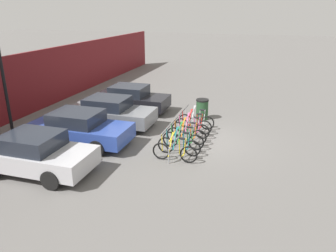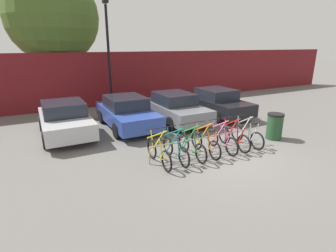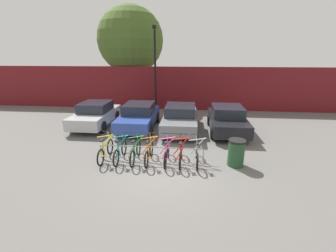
{
  "view_description": "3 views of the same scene",
  "coord_description": "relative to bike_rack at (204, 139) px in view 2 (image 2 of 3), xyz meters",
  "views": [
    {
      "loc": [
        -12.83,
        -2.45,
        5.33
      ],
      "look_at": [
        -1.49,
        1.04,
        1.03
      ],
      "focal_mm": 35.0,
      "sensor_mm": 36.0,
      "label": 1
    },
    {
      "loc": [
        -5.54,
        -6.23,
        3.6
      ],
      "look_at": [
        -1.14,
        2.18,
        0.64
      ],
      "focal_mm": 28.0,
      "sensor_mm": 36.0,
      "label": 2
    },
    {
      "loc": [
        0.98,
        -7.4,
        4.05
      ],
      "look_at": [
        -0.01,
        2.37,
        0.9
      ],
      "focal_mm": 24.0,
      "sensor_mm": 36.0,
      "label": 3
    }
  ],
  "objects": [
    {
      "name": "car_black",
      "position": [
        3.51,
        3.85,
        0.2
      ],
      "size": [
        1.91,
        4.01,
        1.4
      ],
      "color": "black",
      "rests_on": "ground"
    },
    {
      "name": "bicycle_green",
      "position": [
        -0.59,
        -0.15,
        -0.11
      ],
      "size": [
        0.68,
        1.71,
        1.05
      ],
      "rotation": [
        0.0,
        0.0,
        -0.06
      ],
      "color": "black",
      "rests_on": "ground"
    },
    {
      "name": "hoarding_wall",
      "position": [
        0.52,
        8.82,
        1.1
      ],
      "size": [
        36.0,
        0.16,
        3.18
      ],
      "primitive_type": "cube",
      "color": "maroon",
      "rests_on": "ground"
    },
    {
      "name": "bicycle_pink",
      "position": [
        0.64,
        -0.15,
        -0.11
      ],
      "size": [
        0.68,
        1.71,
        1.05
      ],
      "rotation": [
        0.0,
        0.0,
        0.02
      ],
      "color": "black",
      "rests_on": "ground"
    },
    {
      "name": "tree_behind_hoarding",
      "position": [
        -3.39,
        10.63,
        4.58
      ],
      "size": [
        5.22,
        5.22,
        7.72
      ],
      "color": "brown",
      "rests_on": "ground"
    },
    {
      "name": "trash_bin",
      "position": [
        3.27,
        -0.13,
        0.03
      ],
      "size": [
        0.63,
        0.63,
        1.03
      ],
      "color": "#234728",
      "rests_on": "ground"
    },
    {
      "name": "lamp_post",
      "position": [
        -1.0,
        7.83,
        2.79
      ],
      "size": [
        0.24,
        0.44,
        5.86
      ],
      "color": "black",
      "rests_on": "ground"
    },
    {
      "name": "car_grey",
      "position": [
        0.96,
        3.84,
        0.2
      ],
      "size": [
        1.91,
        4.16,
        1.4
      ],
      "color": "slate",
      "rests_on": "ground"
    },
    {
      "name": "bicycle_yellow",
      "position": [
        -1.81,
        -0.15,
        -0.11
      ],
      "size": [
        0.68,
        1.71,
        1.05
      ],
      "rotation": [
        0.0,
        0.0,
        -0.01
      ],
      "color": "black",
      "rests_on": "ground"
    },
    {
      "name": "bicycle_silver",
      "position": [
        1.81,
        -0.15,
        -0.11
      ],
      "size": [
        0.68,
        1.71,
        1.05
      ],
      "rotation": [
        0.0,
        0.0,
        -0.04
      ],
      "color": "black",
      "rests_on": "ground"
    },
    {
      "name": "bicycle_teal",
      "position": [
        -1.21,
        -0.15,
        -0.11
      ],
      "size": [
        0.68,
        1.71,
        1.05
      ],
      "rotation": [
        0.0,
        0.0,
        0.01
      ],
      "color": "black",
      "rests_on": "ground"
    },
    {
      "name": "bike_rack",
      "position": [
        0.0,
        0.0,
        0.0
      ],
      "size": [
        4.17,
        0.04,
        0.57
      ],
      "color": "gray",
      "rests_on": "ground"
    },
    {
      "name": "ground_plane",
      "position": [
        0.52,
        -0.68,
        -0.49
      ],
      "size": [
        120.0,
        120.0,
        0.0
      ],
      "primitive_type": "plane",
      "color": "#605E5B"
    },
    {
      "name": "car_blue",
      "position": [
        -1.4,
        4.04,
        0.2
      ],
      "size": [
        1.91,
        4.2,
        1.4
      ],
      "color": "#2D479E",
      "rests_on": "ground"
    },
    {
      "name": "car_silver",
      "position": [
        -3.99,
        4.13,
        0.2
      ],
      "size": [
        1.91,
        3.92,
        1.4
      ],
      "color": "#B7B7BC",
      "rests_on": "ground"
    },
    {
      "name": "bicycle_orange",
      "position": [
        -0.06,
        -0.15,
        -0.11
      ],
      "size": [
        0.68,
        1.71,
        1.05
      ],
      "rotation": [
        0.0,
        0.0,
        0.02
      ],
      "color": "black",
      "rests_on": "ground"
    },
    {
      "name": "bicycle_red",
      "position": [
        1.19,
        -0.15,
        -0.11
      ],
      "size": [
        0.68,
        1.71,
        1.05
      ],
      "rotation": [
        0.0,
        0.0,
        -0.04
      ],
      "color": "black",
      "rests_on": "ground"
    }
  ]
}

